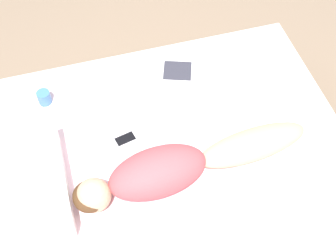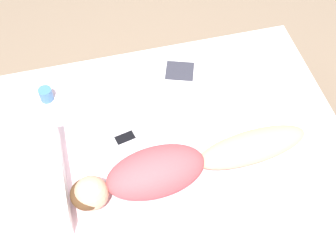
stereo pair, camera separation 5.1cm
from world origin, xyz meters
The scene contains 7 objects.
ground_plane centered at (0.00, 0.00, 0.00)m, with size 12.00×12.00×0.00m, color #7A6651.
bed centered at (0.00, 0.00, 0.27)m, with size 1.73×2.21×0.54m.
person centered at (-0.19, 0.01, 0.64)m, with size 0.36×1.41×0.23m.
open_magazine centered at (0.46, -0.19, 0.54)m, with size 0.58×0.42×0.01m.
coffee_mug centered at (0.56, 0.66, 0.58)m, with size 0.12×0.08×0.09m.
cell_phone centered at (0.14, 0.23, 0.54)m, with size 0.11×0.16×0.01m.
pillow centered at (-0.07, 0.82, 0.61)m, with size 0.65×0.43×0.15m.
Camera 1 is at (-1.45, 0.42, 2.87)m, focal length 50.00 mm.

